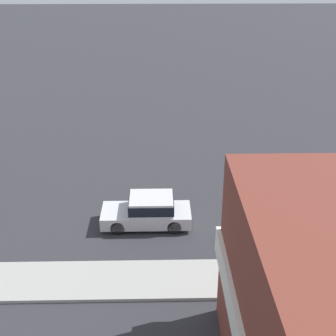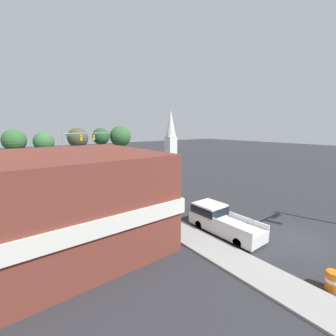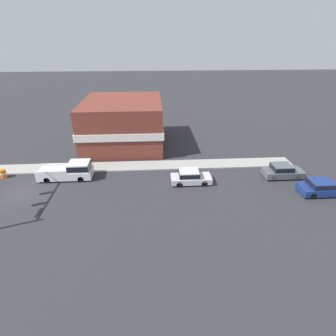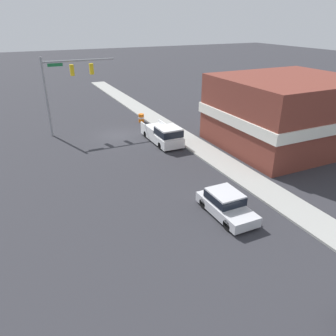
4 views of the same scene
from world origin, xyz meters
TOP-DOWN VIEW (x-y plane):
  - ground_plane at (0.00, 0.00)m, footprint 200.00×200.00m
  - sidewalk_curb at (-5.70, 0.00)m, footprint 2.40×60.00m
  - car_lead at (-1.43, 17.01)m, footprint 1.84×4.23m
  - car_second_ahead at (-2.04, 27.31)m, footprint 1.89×4.21m
  - car_oncoming at (1.53, 29.63)m, footprint 1.95×4.44m
  - pickup_truck_parked at (-3.27, 4.20)m, footprint 2.05×5.70m
  - construction_barrel at (-3.90, -3.33)m, footprint 0.65×0.65m
  - corner_brick_building at (-13.29, 9.17)m, footprint 12.09×10.85m

SIDE VIEW (x-z plane):
  - ground_plane at x=0.00m, z-range 0.00..0.00m
  - sidewalk_curb at x=-5.70m, z-range 0.00..0.14m
  - construction_barrel at x=-3.90m, z-range 0.01..0.96m
  - car_oncoming at x=1.53m, z-range 0.03..1.50m
  - car_lead at x=-1.43m, z-range 0.03..1.51m
  - car_second_ahead at x=-2.04m, z-range 0.03..1.55m
  - pickup_truck_parked at x=-3.27m, z-range -0.02..1.88m
  - corner_brick_building at x=-13.29m, z-range -0.01..6.22m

